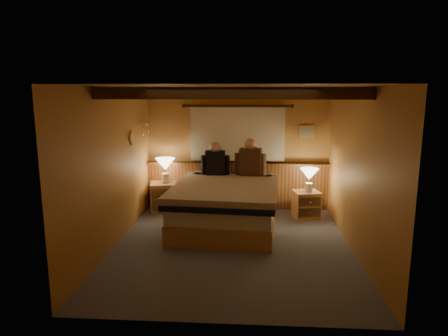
# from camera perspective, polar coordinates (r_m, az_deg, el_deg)

# --- Properties ---
(floor) EXTENTS (4.20, 4.20, 0.00)m
(floor) POSITION_cam_1_polar(r_m,az_deg,el_deg) (6.25, 1.22, -11.02)
(floor) COLOR slate
(floor) RESTS_ON ground
(ceiling) EXTENTS (4.20, 4.20, 0.00)m
(ceiling) POSITION_cam_1_polar(r_m,az_deg,el_deg) (5.79, 1.31, 11.58)
(ceiling) COLOR tan
(ceiling) RESTS_ON wall_back
(wall_back) EXTENTS (3.60, 0.00, 3.60)m
(wall_back) POSITION_cam_1_polar(r_m,az_deg,el_deg) (7.97, 1.93, 2.76)
(wall_back) COLOR gold
(wall_back) RESTS_ON floor
(wall_left) EXTENTS (0.00, 4.20, 4.20)m
(wall_left) POSITION_cam_1_polar(r_m,az_deg,el_deg) (6.24, -15.48, 0.07)
(wall_left) COLOR gold
(wall_left) RESTS_ON floor
(wall_right) EXTENTS (0.00, 4.20, 4.20)m
(wall_right) POSITION_cam_1_polar(r_m,az_deg,el_deg) (6.10, 18.42, -0.35)
(wall_right) COLOR gold
(wall_right) RESTS_ON floor
(wall_front) EXTENTS (3.60, 0.00, 3.60)m
(wall_front) POSITION_cam_1_polar(r_m,az_deg,el_deg) (3.87, -0.11, -6.15)
(wall_front) COLOR gold
(wall_front) RESTS_ON floor
(wainscot) EXTENTS (3.60, 0.23, 0.94)m
(wainscot) POSITION_cam_1_polar(r_m,az_deg,el_deg) (8.04, 1.88, -2.35)
(wainscot) COLOR brown
(wainscot) RESTS_ON wall_back
(curtain_window) EXTENTS (2.18, 0.09, 1.11)m
(curtain_window) POSITION_cam_1_polar(r_m,az_deg,el_deg) (7.86, 1.93, 5.00)
(curtain_window) COLOR #452911
(curtain_window) RESTS_ON wall_back
(ceiling_beams) EXTENTS (3.60, 1.65, 0.16)m
(ceiling_beams) POSITION_cam_1_polar(r_m,az_deg,el_deg) (5.94, 1.37, 10.70)
(ceiling_beams) COLOR #452911
(ceiling_beams) RESTS_ON ceiling
(coat_rail) EXTENTS (0.05, 0.55, 0.24)m
(coat_rail) POSITION_cam_1_polar(r_m,az_deg,el_deg) (7.65, -11.23, 5.74)
(coat_rail) COLOR white
(coat_rail) RESTS_ON wall_left
(framed_print) EXTENTS (0.30, 0.04, 0.25)m
(framed_print) POSITION_cam_1_polar(r_m,az_deg,el_deg) (7.98, 11.71, 5.08)
(framed_print) COLOR tan
(framed_print) RESTS_ON wall_back
(bed) EXTENTS (1.90, 2.38, 0.77)m
(bed) POSITION_cam_1_polar(r_m,az_deg,el_deg) (6.93, 0.32, -5.26)
(bed) COLOR tan
(bed) RESTS_ON floor
(nightstand_left) EXTENTS (0.60, 0.56, 0.56)m
(nightstand_left) POSITION_cam_1_polar(r_m,az_deg,el_deg) (7.98, -8.57, -4.08)
(nightstand_left) COLOR tan
(nightstand_left) RESTS_ON floor
(nightstand_right) EXTENTS (0.52, 0.49, 0.50)m
(nightstand_right) POSITION_cam_1_polar(r_m,az_deg,el_deg) (7.65, 11.67, -5.11)
(nightstand_right) COLOR tan
(nightstand_right) RESTS_ON floor
(lamp_left) EXTENTS (0.37, 0.37, 0.49)m
(lamp_left) POSITION_cam_1_polar(r_m,az_deg,el_deg) (7.84, -8.39, 0.34)
(lamp_left) COLOR silver
(lamp_left) RESTS_ON nightstand_left
(lamp_right) EXTENTS (0.34, 0.34, 0.44)m
(lamp_right) POSITION_cam_1_polar(r_m,az_deg,el_deg) (7.48, 12.09, -1.06)
(lamp_right) COLOR silver
(lamp_right) RESTS_ON nightstand_right
(person_left) EXTENTS (0.54, 0.23, 0.66)m
(person_left) POSITION_cam_1_polar(r_m,az_deg,el_deg) (7.57, -1.25, 0.97)
(person_left) COLOR black
(person_left) RESTS_ON bed
(person_right) EXTENTS (0.60, 0.29, 0.73)m
(person_right) POSITION_cam_1_polar(r_m,az_deg,el_deg) (7.55, 3.79, 1.16)
(person_right) COLOR #442C1B
(person_right) RESTS_ON bed
(duffel_bag) EXTENTS (0.60, 0.43, 0.39)m
(duffel_bag) POSITION_cam_1_polar(r_m,az_deg,el_deg) (7.22, -5.62, -6.54)
(duffel_bag) COLOR black
(duffel_bag) RESTS_ON floor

